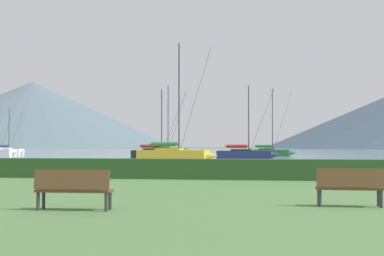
{
  "coord_description": "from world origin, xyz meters",
  "views": [
    {
      "loc": [
        -5.4,
        -12.52,
        1.5
      ],
      "look_at": [
        -17.44,
        62.33,
        4.09
      ],
      "focal_mm": 48.96,
      "sensor_mm": 36.0,
      "label": 1
    }
  ],
  "objects_px": {
    "sailboat_slip_0": "(245,154)",
    "sailboat_slip_1": "(165,150)",
    "sailboat_slip_3": "(174,154)",
    "park_bench_under_tree": "(73,187)",
    "sailboat_slip_2": "(7,151)",
    "park_bench_near_path": "(350,185)",
    "sailboat_slip_9": "(270,152)",
    "sailboat_slip_12": "(158,153)"
  },
  "relations": [
    {
      "from": "sailboat_slip_0",
      "to": "sailboat_slip_1",
      "type": "height_order",
      "value": "sailboat_slip_1"
    },
    {
      "from": "sailboat_slip_3",
      "to": "park_bench_under_tree",
      "type": "xyz_separation_m",
      "value": [
        5.2,
        -38.74,
        -0.14
      ]
    },
    {
      "from": "sailboat_slip_1",
      "to": "park_bench_under_tree",
      "type": "bearing_deg",
      "value": -81.42
    },
    {
      "from": "sailboat_slip_3",
      "to": "park_bench_under_tree",
      "type": "bearing_deg",
      "value": -75.27
    },
    {
      "from": "sailboat_slip_1",
      "to": "sailboat_slip_3",
      "type": "distance_m",
      "value": 40.62
    },
    {
      "from": "sailboat_slip_0",
      "to": "sailboat_slip_2",
      "type": "bearing_deg",
      "value": 147.74
    },
    {
      "from": "park_bench_near_path",
      "to": "park_bench_under_tree",
      "type": "bearing_deg",
      "value": -165.05
    },
    {
      "from": "sailboat_slip_0",
      "to": "sailboat_slip_9",
      "type": "distance_m",
      "value": 18.35
    },
    {
      "from": "sailboat_slip_3",
      "to": "park_bench_near_path",
      "type": "height_order",
      "value": "sailboat_slip_3"
    },
    {
      "from": "sailboat_slip_0",
      "to": "sailboat_slip_12",
      "type": "bearing_deg",
      "value": 166.73
    },
    {
      "from": "sailboat_slip_0",
      "to": "park_bench_under_tree",
      "type": "relative_size",
      "value": 4.62
    },
    {
      "from": "sailboat_slip_3",
      "to": "sailboat_slip_2",
      "type": "bearing_deg",
      "value": 142.18
    },
    {
      "from": "sailboat_slip_0",
      "to": "sailboat_slip_2",
      "type": "distance_m",
      "value": 54.08
    },
    {
      "from": "sailboat_slip_0",
      "to": "sailboat_slip_2",
      "type": "height_order",
      "value": "sailboat_slip_0"
    },
    {
      "from": "sailboat_slip_0",
      "to": "sailboat_slip_12",
      "type": "height_order",
      "value": "sailboat_slip_12"
    },
    {
      "from": "sailboat_slip_0",
      "to": "park_bench_near_path",
      "type": "relative_size",
      "value": 5.18
    },
    {
      "from": "sailboat_slip_3",
      "to": "sailboat_slip_12",
      "type": "xyz_separation_m",
      "value": [
        -4.29,
        11.66,
        -0.09
      ]
    },
    {
      "from": "sailboat_slip_1",
      "to": "sailboat_slip_9",
      "type": "bearing_deg",
      "value": -36.15
    },
    {
      "from": "sailboat_slip_2",
      "to": "sailboat_slip_3",
      "type": "height_order",
      "value": "sailboat_slip_3"
    },
    {
      "from": "sailboat_slip_1",
      "to": "park_bench_near_path",
      "type": "relative_size",
      "value": 7.55
    },
    {
      "from": "sailboat_slip_0",
      "to": "sailboat_slip_1",
      "type": "distance_m",
      "value": 34.43
    },
    {
      "from": "sailboat_slip_1",
      "to": "park_bench_near_path",
      "type": "distance_m",
      "value": 79.36
    },
    {
      "from": "sailboat_slip_0",
      "to": "sailboat_slip_1",
      "type": "relative_size",
      "value": 0.69
    },
    {
      "from": "sailboat_slip_12",
      "to": "park_bench_under_tree",
      "type": "distance_m",
      "value": 51.28
    },
    {
      "from": "sailboat_slip_0",
      "to": "sailboat_slip_12",
      "type": "relative_size",
      "value": 0.99
    },
    {
      "from": "sailboat_slip_3",
      "to": "sailboat_slip_9",
      "type": "bearing_deg",
      "value": 78.85
    },
    {
      "from": "park_bench_near_path",
      "to": "sailboat_slip_3",
      "type": "bearing_deg",
      "value": 107.31
    },
    {
      "from": "sailboat_slip_2",
      "to": "park_bench_under_tree",
      "type": "relative_size",
      "value": 4.61
    },
    {
      "from": "sailboat_slip_3",
      "to": "sailboat_slip_12",
      "type": "height_order",
      "value": "sailboat_slip_3"
    },
    {
      "from": "sailboat_slip_1",
      "to": "sailboat_slip_12",
      "type": "bearing_deg",
      "value": -81.62
    },
    {
      "from": "sailboat_slip_9",
      "to": "sailboat_slip_1",
      "type": "bearing_deg",
      "value": 154.89
    },
    {
      "from": "sailboat_slip_12",
      "to": "park_bench_near_path",
      "type": "xyz_separation_m",
      "value": [
        15.92,
        -48.66,
        -0.06
      ]
    },
    {
      "from": "sailboat_slip_1",
      "to": "sailboat_slip_3",
      "type": "bearing_deg",
      "value": -78.62
    },
    {
      "from": "sailboat_slip_0",
      "to": "sailboat_slip_3",
      "type": "height_order",
      "value": "sailboat_slip_3"
    },
    {
      "from": "sailboat_slip_2",
      "to": "park_bench_near_path",
      "type": "xyz_separation_m",
      "value": [
        50.41,
        -75.67,
        -0.05
      ]
    },
    {
      "from": "sailboat_slip_1",
      "to": "sailboat_slip_12",
      "type": "height_order",
      "value": "sailboat_slip_1"
    },
    {
      "from": "sailboat_slip_1",
      "to": "sailboat_slip_2",
      "type": "height_order",
      "value": "sailboat_slip_1"
    },
    {
      "from": "sailboat_slip_0",
      "to": "sailboat_slip_9",
      "type": "xyz_separation_m",
      "value": [
        2.54,
        18.17,
        0.01
      ]
    },
    {
      "from": "sailboat_slip_0",
      "to": "sailboat_slip_9",
      "type": "bearing_deg",
      "value": 83.14
    },
    {
      "from": "sailboat_slip_9",
      "to": "park_bench_under_tree",
      "type": "distance_m",
      "value": 65.93
    },
    {
      "from": "sailboat_slip_0",
      "to": "sailboat_slip_2",
      "type": "xyz_separation_m",
      "value": [
        -45.17,
        29.75,
        0.0
      ]
    },
    {
      "from": "sailboat_slip_9",
      "to": "park_bench_under_tree",
      "type": "relative_size",
      "value": 5.49
    }
  ]
}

